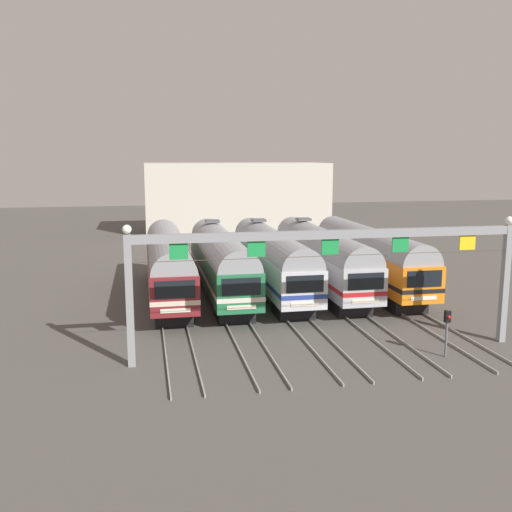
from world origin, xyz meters
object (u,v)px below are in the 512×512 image
(commuter_train_orange, at_px, (369,255))
(commuter_train_stainless, at_px, (321,256))
(commuter_train_silver, at_px, (272,258))
(yard_signal_mast, at_px, (447,324))
(catenary_gantry, at_px, (330,255))
(commuter_train_green, at_px, (221,260))
(commuter_train_maroon, at_px, (168,262))

(commuter_train_orange, bearing_deg, commuter_train_stainless, 179.93)
(commuter_train_silver, distance_m, yard_signal_mast, 16.32)
(commuter_train_silver, bearing_deg, yard_signal_mast, -69.46)
(commuter_train_stainless, height_order, catenary_gantry, catenary_gantry)
(commuter_train_orange, distance_m, yard_signal_mast, 15.40)
(commuter_train_silver, height_order, commuter_train_orange, commuter_train_silver)
(commuter_train_stainless, xyz_separation_m, catenary_gantry, (-3.81, -13.50, 2.53))
(commuter_train_stainless, bearing_deg, commuter_train_green, 180.00)
(commuter_train_orange, relative_size, catenary_gantry, 0.88)
(commuter_train_green, height_order, yard_signal_mast, commuter_train_green)
(commuter_train_silver, relative_size, yard_signal_mast, 7.23)
(commuter_train_green, bearing_deg, commuter_train_maroon, -179.93)
(commuter_train_stainless, distance_m, yard_signal_mast, 15.41)
(commuter_train_green, relative_size, commuter_train_silver, 1.00)
(commuter_train_orange, distance_m, catenary_gantry, 15.70)
(commuter_train_maroon, bearing_deg, commuter_train_stainless, 0.02)
(commuter_train_green, height_order, commuter_train_stainless, same)
(commuter_train_silver, height_order, yard_signal_mast, commuter_train_silver)
(catenary_gantry, height_order, yard_signal_mast, catenary_gantry)
(commuter_train_green, xyz_separation_m, commuter_train_orange, (11.44, -0.00, -0.00))
(commuter_train_silver, distance_m, commuter_train_stainless, 3.81)
(commuter_train_green, relative_size, catenary_gantry, 0.88)
(commuter_train_maroon, bearing_deg, yard_signal_mast, -48.83)
(commuter_train_maroon, bearing_deg, catenary_gantry, -60.54)
(commuter_train_maroon, xyz_separation_m, commuter_train_stainless, (11.44, 0.00, 0.00))
(commuter_train_maroon, xyz_separation_m, commuter_train_green, (3.81, 0.00, 0.00))
(commuter_train_maroon, distance_m, yard_signal_mast, 20.29)
(commuter_train_maroon, distance_m, commuter_train_silver, 7.62)
(catenary_gantry, bearing_deg, commuter_train_stainless, 74.23)
(yard_signal_mast, bearing_deg, commuter_train_orange, 82.88)
(commuter_train_maroon, distance_m, commuter_train_green, 3.81)
(commuter_train_maroon, distance_m, commuter_train_stainless, 11.44)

